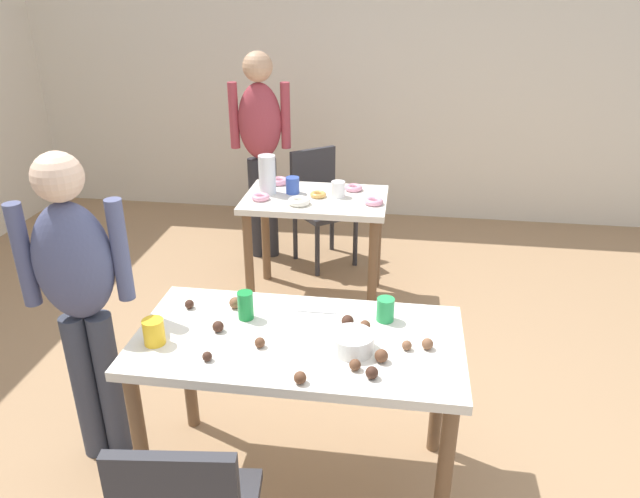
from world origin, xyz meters
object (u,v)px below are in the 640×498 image
(dining_table_near, at_px, (298,359))
(chair_far_table, at_px, (320,200))
(pitcher_far, at_px, (267,175))
(person_adult_far, at_px, (261,139))
(mixing_bowl, at_px, (352,342))
(soda_can, at_px, (246,305))
(person_girl_near, at_px, (79,289))
(dining_table_far, at_px, (315,217))

(dining_table_near, relative_size, chair_far_table, 1.51)
(dining_table_near, relative_size, pitcher_far, 5.12)
(chair_far_table, distance_m, person_adult_far, 0.64)
(chair_far_table, relative_size, mixing_bowl, 5.17)
(dining_table_near, xyz_separation_m, soda_can, (-0.24, 0.11, 0.17))
(person_girl_near, distance_m, pitcher_far, 1.68)
(dining_table_far, bearing_deg, chair_far_table, 95.65)
(mixing_bowl, distance_m, pitcher_far, 1.88)
(dining_table_far, height_order, soda_can, soda_can)
(chair_far_table, bearing_deg, person_adult_far, 179.60)
(soda_can, distance_m, pitcher_far, 1.58)
(person_girl_near, distance_m, soda_can, 0.70)
(dining_table_near, relative_size, mixing_bowl, 7.79)
(mixing_bowl, bearing_deg, chair_far_table, 101.25)
(person_adult_far, xyz_separation_m, pitcher_far, (0.19, -0.62, -0.08))
(person_adult_far, bearing_deg, dining_table_near, -73.19)
(chair_far_table, xyz_separation_m, mixing_bowl, (0.47, -2.34, 0.29))
(dining_table_near, height_order, person_girl_near, person_girl_near)
(dining_table_near, xyz_separation_m, person_girl_near, (-0.94, 0.04, 0.23))
(person_adult_far, distance_m, mixing_bowl, 2.52)
(chair_far_table, height_order, person_adult_far, person_adult_far)
(person_adult_far, xyz_separation_m, mixing_bowl, (0.91, -2.35, -0.17))
(person_adult_far, bearing_deg, chair_far_table, -0.40)
(person_girl_near, relative_size, person_adult_far, 0.92)
(person_adult_far, bearing_deg, soda_can, -78.34)
(chair_far_table, height_order, pitcher_far, pitcher_far)
(pitcher_far, bearing_deg, person_adult_far, 106.96)
(person_girl_near, bearing_deg, person_adult_far, 83.77)
(person_adult_far, bearing_deg, pitcher_far, -73.04)
(dining_table_near, xyz_separation_m, pitcher_far, (-0.50, 1.67, 0.23))
(chair_far_table, bearing_deg, dining_table_near, -83.90)
(chair_far_table, xyz_separation_m, pitcher_far, (-0.26, -0.61, 0.38))
(dining_table_near, distance_m, pitcher_far, 1.76)
(dining_table_far, relative_size, pitcher_far, 3.61)
(dining_table_far, xyz_separation_m, mixing_bowl, (0.40, -1.70, 0.17))
(dining_table_far, relative_size, mixing_bowl, 5.50)
(soda_can, bearing_deg, chair_far_table, 90.05)
(pitcher_far, bearing_deg, mixing_bowl, -67.26)
(person_adult_far, distance_m, pitcher_far, 0.65)
(soda_can, bearing_deg, person_adult_far, 101.66)
(chair_far_table, xyz_separation_m, person_adult_far, (-0.45, 0.00, 0.46))
(dining_table_far, distance_m, person_adult_far, 0.89)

